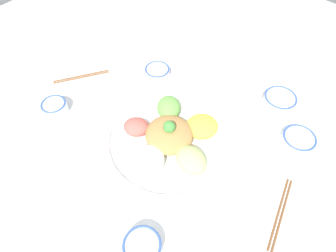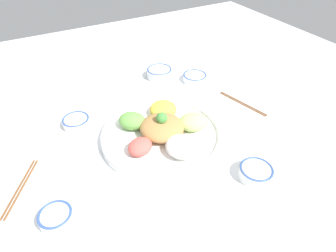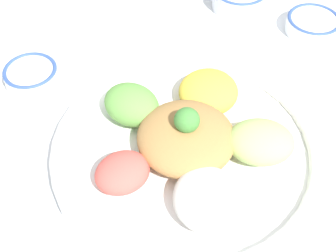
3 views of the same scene
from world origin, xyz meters
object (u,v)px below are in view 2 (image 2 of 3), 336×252
at_px(sauce_bowl_dark, 159,73).
at_px(serving_spoon_main, 74,93).
at_px(salad_platter, 163,132).
at_px(sauce_bowl_red, 76,122).
at_px(rice_bowl_plain, 195,77).
at_px(chopsticks_pair_near, 242,103).
at_px(rice_bowl_blue, 256,172).
at_px(serving_spoon_extra, 121,99).
at_px(chopsticks_pair_far, 20,187).
at_px(sauce_bowl_far, 56,218).

bearing_deg(sauce_bowl_dark, serving_spoon_main, 172.60).
distance_m(sauce_bowl_dark, serving_spoon_main, 0.39).
distance_m(salad_platter, sauce_bowl_red, 0.32).
xyz_separation_m(rice_bowl_plain, chopsticks_pair_near, (0.07, -0.25, -0.02)).
height_order(sauce_bowl_red, rice_bowl_blue, rice_bowl_blue).
relative_size(salad_platter, serving_spoon_main, 3.67).
distance_m(salad_platter, rice_bowl_blue, 0.33).
height_order(chopsticks_pair_near, serving_spoon_main, chopsticks_pair_near).
height_order(rice_bowl_plain, serving_spoon_extra, rice_bowl_plain).
bearing_deg(sauce_bowl_red, rice_bowl_blue, -50.79).
bearing_deg(chopsticks_pair_near, chopsticks_pair_far, -102.41).
bearing_deg(rice_bowl_plain, serving_spoon_main, 163.15).
height_order(rice_bowl_plain, sauce_bowl_far, sauce_bowl_far).
bearing_deg(rice_bowl_blue, sauce_bowl_far, 167.01).
xyz_separation_m(salad_platter, rice_bowl_plain, (0.31, 0.27, -0.01)).
distance_m(sauce_bowl_dark, sauce_bowl_far, 0.78).
bearing_deg(serving_spoon_main, chopsticks_pair_near, -172.62).
distance_m(rice_bowl_blue, sauce_bowl_far, 0.56).
distance_m(rice_bowl_blue, rice_bowl_plain, 0.58).
bearing_deg(chopsticks_pair_near, salad_platter, -99.68).
bearing_deg(rice_bowl_blue, chopsticks_pair_far, 154.72).
xyz_separation_m(sauce_bowl_red, serving_spoon_main, (0.04, 0.22, -0.02)).
xyz_separation_m(rice_bowl_blue, serving_spoon_extra, (-0.20, 0.58, -0.02)).
bearing_deg(rice_bowl_plain, sauce_bowl_dark, 140.21).
bearing_deg(rice_bowl_plain, serving_spoon_extra, 176.79).
bearing_deg(sauce_bowl_far, rice_bowl_plain, 31.90).
distance_m(rice_bowl_blue, chopsticks_pair_near, 0.38).
relative_size(salad_platter, chopsticks_pair_near, 1.88).
relative_size(sauce_bowl_red, chopsticks_pair_near, 0.43).
distance_m(sauce_bowl_dark, chopsticks_pair_near, 0.40).
xyz_separation_m(salad_platter, chopsticks_pair_near, (0.38, 0.03, -0.02)).
bearing_deg(rice_bowl_plain, rice_bowl_blue, -104.83).
relative_size(rice_bowl_blue, sauce_bowl_dark, 0.88).
distance_m(chopsticks_pair_near, serving_spoon_main, 0.70).
xyz_separation_m(rice_bowl_blue, rice_bowl_plain, (0.15, 0.56, -0.00)).
distance_m(rice_bowl_plain, serving_spoon_main, 0.53).
relative_size(rice_bowl_plain, serving_spoon_extra, 0.85).
relative_size(salad_platter, sauce_bowl_red, 4.34).
distance_m(sauce_bowl_red, sauce_bowl_far, 0.40).
xyz_separation_m(sauce_bowl_red, rice_bowl_blue, (0.40, -0.49, 0.00)).
relative_size(chopsticks_pair_near, serving_spoon_extra, 1.78).
relative_size(chopsticks_pair_far, serving_spoon_extra, 1.53).
height_order(serving_spoon_main, serving_spoon_extra, same).
height_order(sauce_bowl_red, serving_spoon_main, sauce_bowl_red).
relative_size(rice_bowl_plain, chopsticks_pair_near, 0.48).
bearing_deg(chopsticks_pair_far, serving_spoon_extra, -24.35).
xyz_separation_m(chopsticks_pair_near, serving_spoon_extra, (-0.42, 0.26, -0.00)).
distance_m(rice_bowl_blue, serving_spoon_extra, 0.61).
xyz_separation_m(salad_platter, chopsticks_pair_far, (-0.46, 0.01, -0.02)).
distance_m(sauce_bowl_far, chopsticks_pair_far, 0.18).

